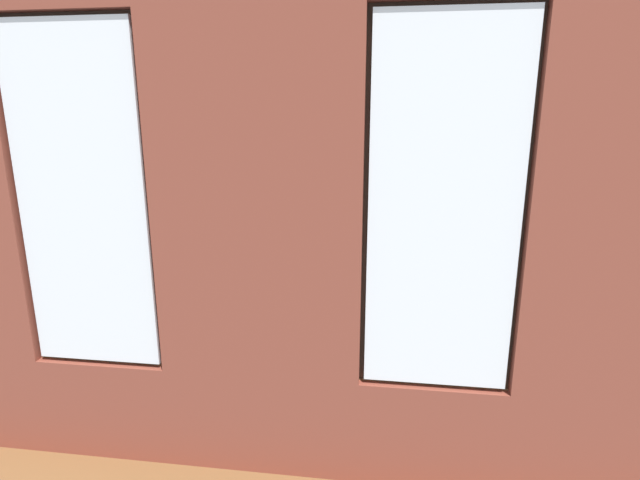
% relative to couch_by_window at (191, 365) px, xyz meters
% --- Properties ---
extents(ground_plane, '(7.02, 6.53, 0.10)m').
position_rel_couch_by_window_xyz_m(ground_plane, '(-0.75, -2.23, -0.38)').
color(ground_plane, brown).
extents(brick_wall_with_windows, '(6.42, 0.30, 3.25)m').
position_rel_couch_by_window_xyz_m(brick_wall_with_windows, '(-0.75, 0.65, 1.27)').
color(brick_wall_with_windows, brown).
rests_on(brick_wall_with_windows, ground_plane).
extents(white_wall_right, '(0.10, 5.53, 3.25)m').
position_rel_couch_by_window_xyz_m(white_wall_right, '(2.41, -2.03, 1.30)').
color(white_wall_right, silver).
rests_on(white_wall_right, ground_plane).
extents(couch_by_window, '(1.97, 0.87, 0.80)m').
position_rel_couch_by_window_xyz_m(couch_by_window, '(0.00, 0.00, 0.00)').
color(couch_by_window, black).
rests_on(couch_by_window, ground_plane).
extents(couch_left, '(0.97, 1.94, 0.80)m').
position_rel_couch_by_window_xyz_m(couch_left, '(-3.26, -1.64, 0.00)').
color(couch_left, black).
rests_on(couch_left, ground_plane).
extents(coffee_table, '(1.47, 0.82, 0.42)m').
position_rel_couch_by_window_xyz_m(coffee_table, '(-0.86, -2.31, 0.04)').
color(coffee_table, tan).
rests_on(coffee_table, ground_plane).
extents(cup_ceramic, '(0.09, 0.09, 0.11)m').
position_rel_couch_by_window_xyz_m(cup_ceramic, '(-1.27, -2.45, 0.14)').
color(cup_ceramic, '#4C4C51').
rests_on(cup_ceramic, coffee_table).
extents(candle_jar, '(0.08, 0.08, 0.10)m').
position_rel_couch_by_window_xyz_m(candle_jar, '(-0.97, -2.19, 0.14)').
color(candle_jar, '#B7333D').
rests_on(candle_jar, coffee_table).
extents(table_plant_small, '(0.12, 0.12, 0.19)m').
position_rel_couch_by_window_xyz_m(table_plant_small, '(-0.86, -2.31, 0.19)').
color(table_plant_small, '#47423D').
rests_on(table_plant_small, coffee_table).
extents(remote_black, '(0.18, 0.09, 0.02)m').
position_rel_couch_by_window_xyz_m(remote_black, '(-0.42, -2.19, 0.10)').
color(remote_black, black).
rests_on(remote_black, coffee_table).
extents(remote_silver, '(0.17, 0.14, 0.02)m').
position_rel_couch_by_window_xyz_m(remote_silver, '(-0.68, -2.41, 0.10)').
color(remote_silver, '#B2B2B7').
rests_on(remote_silver, coffee_table).
extents(media_console, '(1.00, 0.42, 0.56)m').
position_rel_couch_by_window_xyz_m(media_console, '(2.11, -2.21, -0.05)').
color(media_console, black).
rests_on(media_console, ground_plane).
extents(tv_flatscreen, '(1.17, 0.20, 0.77)m').
position_rel_couch_by_window_xyz_m(tv_flatscreen, '(2.11, -2.21, 0.62)').
color(tv_flatscreen, black).
rests_on(tv_flatscreen, media_console).
extents(papasan_chair, '(1.11, 1.11, 0.70)m').
position_rel_couch_by_window_xyz_m(papasan_chair, '(-0.81, -4.30, 0.11)').
color(papasan_chair, olive).
rests_on(papasan_chair, ground_plane).
extents(potted_plant_foreground_right, '(0.91, 0.83, 1.20)m').
position_rel_couch_by_window_xyz_m(potted_plant_foreground_right, '(1.81, -4.46, 0.20)').
color(potted_plant_foreground_right, beige).
rests_on(potted_plant_foreground_right, ground_plane).
extents(potted_plant_mid_room_small, '(0.46, 0.46, 0.63)m').
position_rel_couch_by_window_xyz_m(potted_plant_mid_room_small, '(-1.46, -3.29, 0.08)').
color(potted_plant_mid_room_small, '#47423D').
rests_on(potted_plant_mid_room_small, ground_plane).
extents(potted_plant_between_couches, '(0.97, 1.09, 1.33)m').
position_rel_couch_by_window_xyz_m(potted_plant_between_couches, '(-1.44, -0.04, 0.47)').
color(potted_plant_between_couches, '#9E5638').
rests_on(potted_plant_between_couches, ground_plane).
extents(potted_plant_near_tv, '(1.03, 1.04, 1.33)m').
position_rel_couch_by_window_xyz_m(potted_plant_near_tv, '(1.56, -1.26, 0.13)').
color(potted_plant_near_tv, '#47423D').
rests_on(potted_plant_near_tv, ground_plane).
extents(potted_plant_corner_near_left, '(0.80, 0.79, 1.19)m').
position_rel_couch_by_window_xyz_m(potted_plant_corner_near_left, '(-3.40, -4.50, 0.25)').
color(potted_plant_corner_near_left, gray).
rests_on(potted_plant_corner_near_left, ground_plane).
extents(potted_plant_by_left_couch, '(0.33, 0.33, 0.46)m').
position_rel_couch_by_window_xyz_m(potted_plant_by_left_couch, '(-2.86, -3.04, -0.01)').
color(potted_plant_by_left_couch, beige).
rests_on(potted_plant_by_left_couch, ground_plane).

